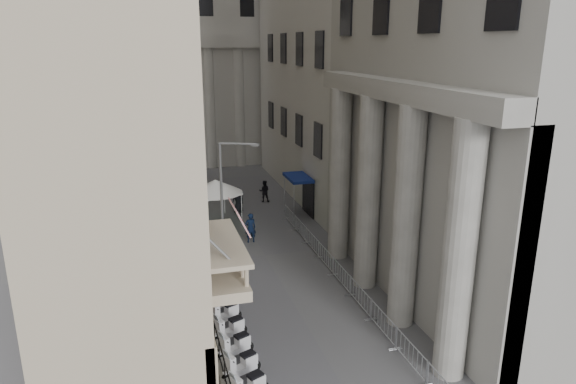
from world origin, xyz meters
The scene contains 27 objects.
far_building centered at (0.00, 48.00, 15.00)m, with size 22.00×10.00×30.00m, color #ADABA3.
iron_fence centered at (-4.30, 18.00, 0.00)m, with size 0.30×28.00×1.40m, color black, non-canonical shape.
blue_awning centered at (4.15, 26.00, 0.00)m, with size 1.60×3.00×3.00m, color navy, non-canonical shape.
scooter_3 centered at (-3.58, 7.82, 0.00)m, with size 0.56×1.40×1.50m, color silver, non-canonical shape.
scooter_4 centered at (-3.58, 9.17, 0.00)m, with size 0.56×1.40×1.50m, color silver, non-canonical shape.
scooter_5 centered at (-3.58, 10.52, 0.00)m, with size 0.56×1.40×1.50m, color silver, non-canonical shape.
scooter_6 centered at (-3.58, 11.87, 0.00)m, with size 0.56×1.40×1.50m, color silver, non-canonical shape.
scooter_7 centered at (-3.58, 13.22, 0.00)m, with size 0.56×1.40×1.50m, color silver, non-canonical shape.
scooter_8 centered at (-3.58, 14.58, 0.00)m, with size 0.56×1.40×1.50m, color silver, non-canonical shape.
scooter_9 centered at (-3.58, 15.93, 0.00)m, with size 0.56×1.40×1.50m, color silver, non-canonical shape.
scooter_10 centered at (-3.58, 17.28, 0.00)m, with size 0.56×1.40×1.50m, color silver, non-canonical shape.
scooter_11 centered at (-3.58, 18.63, 0.00)m, with size 0.56×1.40×1.50m, color silver, non-canonical shape.
scooter_12 centered at (-3.58, 19.98, 0.00)m, with size 0.56×1.40×1.50m, color silver, non-canonical shape.
barrier_1 centered at (3.02, 6.75, 0.00)m, with size 0.60×2.40×1.10m, color #B1B3B9, non-canonical shape.
barrier_2 centered at (3.02, 9.25, 0.00)m, with size 0.60×2.40×1.10m, color #B1B3B9, non-canonical shape.
barrier_3 centered at (3.02, 11.75, 0.00)m, with size 0.60×2.40×1.10m, color #B1B3B9, non-canonical shape.
barrier_4 centered at (3.02, 14.25, 0.00)m, with size 0.60×2.40×1.10m, color #B1B3B9, non-canonical shape.
barrier_5 centered at (3.02, 16.75, 0.00)m, with size 0.60×2.40×1.10m, color #B1B3B9, non-canonical shape.
barrier_6 centered at (3.02, 19.25, 0.00)m, with size 0.60×2.40×1.10m, color #B1B3B9, non-canonical shape.
barrier_7 centered at (3.02, 21.75, 0.00)m, with size 0.60×2.40×1.10m, color #B1B3B9, non-canonical shape.
barrier_8 centered at (3.02, 24.25, 0.00)m, with size 0.60×2.40×1.10m, color #B1B3B9, non-canonical shape.
security_tent centered at (-1.46, 25.86, 2.61)m, with size 3.85×3.85×3.13m.
street_lamp centered at (-2.27, 19.14, 4.18)m, with size 2.18×1.07×7.10m.
info_kiosk centered at (-4.19, 24.48, 0.90)m, with size 0.45×0.88×1.78m.
pedestrian_a centered at (-0.39, 21.59, 0.98)m, with size 0.72×0.47×1.96m, color #0D1935.
pedestrian_b centered at (2.49, 30.00, 0.88)m, with size 0.86×0.67×1.77m, color black.
pedestrian_c centered at (-0.07, 27.77, 0.99)m, with size 0.97×0.63×1.98m, color black.
Camera 1 is at (-6.45, -8.99, 12.42)m, focal length 32.00 mm.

